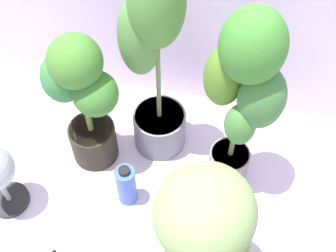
{
  "coord_description": "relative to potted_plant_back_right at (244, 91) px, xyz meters",
  "views": [
    {
      "loc": [
        0.3,
        -0.73,
        1.83
      ],
      "look_at": [
        0.07,
        0.29,
        0.44
      ],
      "focal_mm": 46.68,
      "sensor_mm": 36.0,
      "label": 1
    }
  ],
  "objects": [
    {
      "name": "nutrient_bottle",
      "position": [
        -0.43,
        -0.23,
        -0.49
      ],
      "size": [
        0.09,
        0.09,
        0.25
      ],
      "color": "#4160C8",
      "rests_on": "ground"
    },
    {
      "name": "ground_plane",
      "position": [
        -0.34,
        -0.4,
        -0.6
      ],
      "size": [
        8.0,
        8.0,
        0.0
      ],
      "primitive_type": "plane",
      "color": "silver",
      "rests_on": "ground"
    },
    {
      "name": "potted_plant_back_right",
      "position": [
        0.0,
        0.0,
        0.0
      ],
      "size": [
        0.38,
        0.28,
        0.97
      ],
      "color": "gray",
      "rests_on": "ground"
    },
    {
      "name": "potted_plant_back_left",
      "position": [
        -0.66,
        -0.03,
        -0.17
      ],
      "size": [
        0.38,
        0.27,
        0.75
      ],
      "color": "black",
      "rests_on": "ground"
    },
    {
      "name": "potted_plant_back_center",
      "position": [
        -0.38,
        0.12,
        -0.05
      ],
      "size": [
        0.3,
        0.26,
        1.05
      ],
      "color": "slate",
      "rests_on": "ground"
    },
    {
      "name": "potted_plant_front_right",
      "position": [
        -0.06,
        -0.51,
        -0.16
      ],
      "size": [
        0.42,
        0.41,
        0.71
      ],
      "color": "black",
      "rests_on": "ground"
    }
  ]
}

